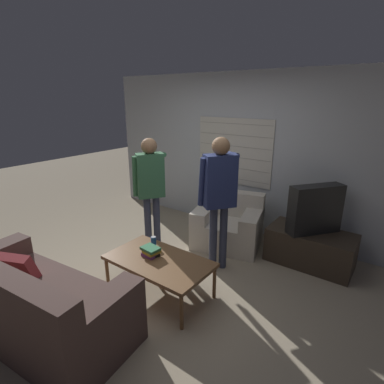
# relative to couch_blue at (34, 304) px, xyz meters

# --- Properties ---
(ground_plane) EXTENTS (16.00, 16.00, 0.00)m
(ground_plane) POSITION_rel_couch_blue_xyz_m (0.27, 1.32, -0.32)
(ground_plane) COLOR gray
(wall_back) EXTENTS (5.20, 0.08, 2.55)m
(wall_back) POSITION_rel_couch_blue_xyz_m (0.27, 3.35, 0.95)
(wall_back) COLOR #ADB2B7
(wall_back) RESTS_ON ground_plane
(couch_blue) EXTENTS (1.98, 1.06, 0.86)m
(couch_blue) POSITION_rel_couch_blue_xyz_m (0.00, 0.00, 0.00)
(couch_blue) COLOR #4C3833
(couch_blue) RESTS_ON ground_plane
(armchair_beige) EXTENTS (1.12, 0.98, 0.78)m
(armchair_beige) POSITION_rel_couch_blue_xyz_m (0.55, 2.69, -0.01)
(armchair_beige) COLOR beige
(armchair_beige) RESTS_ON ground_plane
(coffee_table) EXTENTS (1.19, 0.67, 0.44)m
(coffee_table) POSITION_rel_couch_blue_xyz_m (0.52, 1.15, 0.08)
(coffee_table) COLOR brown
(coffee_table) RESTS_ON ground_plane
(tv_stand) EXTENTS (1.09, 0.57, 0.47)m
(tv_stand) POSITION_rel_couch_blue_xyz_m (1.72, 2.84, -0.09)
(tv_stand) COLOR #33281E
(tv_stand) RESTS_ON ground_plane
(tv) EXTENTS (0.59, 0.68, 0.64)m
(tv) POSITION_rel_couch_blue_xyz_m (1.72, 2.84, 0.46)
(tv) COLOR black
(tv) RESTS_ON tv_stand
(person_left_standing) EXTENTS (0.57, 0.73, 1.65)m
(person_left_standing) POSITION_rel_couch_blue_xyz_m (-0.29, 1.90, 0.72)
(person_left_standing) COLOR #33384C
(person_left_standing) RESTS_ON ground_plane
(person_right_standing) EXTENTS (0.59, 0.79, 1.73)m
(person_right_standing) POSITION_rel_couch_blue_xyz_m (0.77, 2.02, 0.78)
(person_right_standing) COLOR #33384C
(person_right_standing) RESTS_ON ground_plane
(book_stack) EXTENTS (0.21, 0.18, 0.10)m
(book_stack) POSITION_rel_couch_blue_xyz_m (0.40, 1.16, 0.17)
(book_stack) COLOR #75387F
(book_stack) RESTS_ON coffee_table
(soda_can) EXTENTS (0.07, 0.07, 0.13)m
(soda_can) POSITION_rel_couch_blue_xyz_m (0.26, 1.35, 0.18)
(soda_can) COLOR #194C9E
(soda_can) RESTS_ON coffee_table
(spare_remote) EXTENTS (0.07, 0.14, 0.02)m
(spare_remote) POSITION_rel_couch_blue_xyz_m (0.46, 1.16, 0.13)
(spare_remote) COLOR black
(spare_remote) RESTS_ON coffee_table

